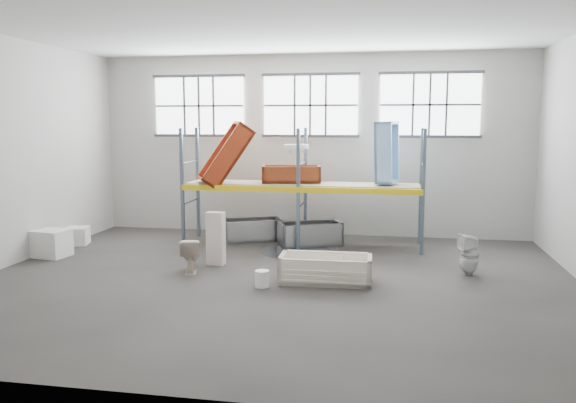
% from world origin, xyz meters
% --- Properties ---
extents(floor, '(12.00, 10.00, 0.10)m').
position_xyz_m(floor, '(0.00, 0.00, -0.05)').
color(floor, '#47413D').
rests_on(floor, ground).
extents(ceiling, '(12.00, 10.00, 0.10)m').
position_xyz_m(ceiling, '(0.00, 0.00, 5.05)').
color(ceiling, silver).
rests_on(ceiling, ground).
extents(wall_back, '(12.00, 0.10, 5.00)m').
position_xyz_m(wall_back, '(0.00, 5.05, 2.50)').
color(wall_back, '#ACA9A0').
rests_on(wall_back, ground).
extents(wall_front, '(12.00, 0.10, 5.00)m').
position_xyz_m(wall_front, '(0.00, -5.05, 2.50)').
color(wall_front, '#A09D94').
rests_on(wall_front, ground).
extents(window_left, '(2.60, 0.04, 1.60)m').
position_xyz_m(window_left, '(-3.20, 4.94, 3.60)').
color(window_left, white).
rests_on(window_left, wall_back).
extents(window_mid, '(2.60, 0.04, 1.60)m').
position_xyz_m(window_mid, '(0.00, 4.94, 3.60)').
color(window_mid, white).
rests_on(window_mid, wall_back).
extents(window_right, '(2.60, 0.04, 1.60)m').
position_xyz_m(window_right, '(3.20, 4.94, 3.60)').
color(window_right, white).
rests_on(window_right, wall_back).
extents(rack_upright_la, '(0.08, 0.08, 3.00)m').
position_xyz_m(rack_upright_la, '(-3.00, 2.90, 1.50)').
color(rack_upright_la, slate).
rests_on(rack_upright_la, floor).
extents(rack_upright_lb, '(0.08, 0.08, 3.00)m').
position_xyz_m(rack_upright_lb, '(-3.00, 4.10, 1.50)').
color(rack_upright_lb, slate).
rests_on(rack_upright_lb, floor).
extents(rack_upright_ma, '(0.08, 0.08, 3.00)m').
position_xyz_m(rack_upright_ma, '(0.00, 2.90, 1.50)').
color(rack_upright_ma, slate).
rests_on(rack_upright_ma, floor).
extents(rack_upright_mb, '(0.08, 0.08, 3.00)m').
position_xyz_m(rack_upright_mb, '(0.00, 4.10, 1.50)').
color(rack_upright_mb, slate).
rests_on(rack_upright_mb, floor).
extents(rack_upright_ra, '(0.08, 0.08, 3.00)m').
position_xyz_m(rack_upright_ra, '(3.00, 2.90, 1.50)').
color(rack_upright_ra, slate).
rests_on(rack_upright_ra, floor).
extents(rack_upright_rb, '(0.08, 0.08, 3.00)m').
position_xyz_m(rack_upright_rb, '(3.00, 4.10, 1.50)').
color(rack_upright_rb, slate).
rests_on(rack_upright_rb, floor).
extents(rack_beam_front, '(6.00, 0.10, 0.14)m').
position_xyz_m(rack_beam_front, '(0.00, 2.90, 1.50)').
color(rack_beam_front, yellow).
rests_on(rack_beam_front, floor).
extents(rack_beam_back, '(6.00, 0.10, 0.14)m').
position_xyz_m(rack_beam_back, '(0.00, 4.10, 1.50)').
color(rack_beam_back, yellow).
rests_on(rack_beam_back, floor).
extents(shelf_deck, '(5.90, 1.10, 0.03)m').
position_xyz_m(shelf_deck, '(0.00, 3.50, 1.58)').
color(shelf_deck, gray).
rests_on(shelf_deck, floor).
extents(wet_patch, '(1.80, 1.80, 0.00)m').
position_xyz_m(wet_patch, '(0.00, 2.70, 0.00)').
color(wet_patch, black).
rests_on(wet_patch, floor).
extents(bathtub_beige, '(1.84, 0.91, 0.53)m').
position_xyz_m(bathtub_beige, '(1.01, 0.11, 0.27)').
color(bathtub_beige, silver).
rests_on(bathtub_beige, floor).
extents(cistern_spare, '(0.47, 0.26, 0.43)m').
position_xyz_m(cistern_spare, '(1.10, 0.51, 0.28)').
color(cistern_spare, beige).
rests_on(cistern_spare, bathtub_beige).
extents(sink_in_tub, '(0.51, 0.51, 0.16)m').
position_xyz_m(sink_in_tub, '(0.63, 0.53, 0.16)').
color(sink_in_tub, beige).
rests_on(sink_in_tub, bathtub_beige).
extents(toilet_beige, '(0.59, 0.80, 0.73)m').
position_xyz_m(toilet_beige, '(-1.90, 0.38, 0.36)').
color(toilet_beige, beige).
rests_on(toilet_beige, floor).
extents(cistern_tall, '(0.40, 0.27, 1.18)m').
position_xyz_m(cistern_tall, '(-1.56, 1.08, 0.59)').
color(cistern_tall, silver).
rests_on(cistern_tall, floor).
extents(toilet_white, '(0.49, 0.48, 0.86)m').
position_xyz_m(toilet_white, '(3.88, 1.18, 0.43)').
color(toilet_white, silver).
rests_on(toilet_white, floor).
extents(steel_tub_left, '(1.74, 1.32, 0.58)m').
position_xyz_m(steel_tub_left, '(-1.39, 3.78, 0.29)').
color(steel_tub_left, '#A3A5AB').
rests_on(steel_tub_left, floor).
extents(steel_tub_right, '(1.75, 1.32, 0.58)m').
position_xyz_m(steel_tub_right, '(0.21, 3.52, 0.29)').
color(steel_tub_right, '#A0A4A7').
rests_on(steel_tub_right, floor).
extents(rust_tub_flat, '(1.60, 0.95, 0.42)m').
position_xyz_m(rust_tub_flat, '(-0.30, 3.63, 1.82)').
color(rust_tub_flat, maroon).
rests_on(rust_tub_flat, shelf_deck).
extents(rust_tub_tilted, '(1.66, 1.39, 1.75)m').
position_xyz_m(rust_tub_tilted, '(-1.98, 3.39, 2.29)').
color(rust_tub_tilted, '#9C2F09').
rests_on(rust_tub_tilted, shelf_deck).
extents(sink_on_shelf, '(0.70, 0.59, 0.55)m').
position_xyz_m(sink_on_shelf, '(-0.12, 3.36, 2.09)').
color(sink_on_shelf, white).
rests_on(sink_on_shelf, rust_tub_flat).
extents(blue_tub_upright, '(0.66, 0.82, 1.54)m').
position_xyz_m(blue_tub_upright, '(2.12, 3.55, 2.40)').
color(blue_tub_upright, '#8AB6EC').
rests_on(blue_tub_upright, shelf_deck).
extents(bucket, '(0.36, 0.36, 0.32)m').
position_xyz_m(bucket, '(-0.15, -0.45, 0.16)').
color(bucket, white).
rests_on(bucket, floor).
extents(carton_near, '(0.83, 0.74, 0.64)m').
position_xyz_m(carton_near, '(-5.60, 1.11, 0.32)').
color(carton_near, silver).
rests_on(carton_near, floor).
extents(carton_far, '(0.67, 0.67, 0.45)m').
position_xyz_m(carton_far, '(-5.72, 2.44, 0.23)').
color(carton_far, silver).
rests_on(carton_far, floor).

